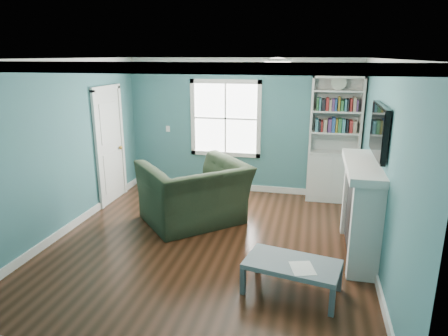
# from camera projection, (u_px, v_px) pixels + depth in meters

# --- Properties ---
(floor) EXTENTS (5.00, 5.00, 0.00)m
(floor) POSITION_uv_depth(u_px,v_px,m) (208.00, 244.00, 5.78)
(floor) COLOR black
(floor) RESTS_ON ground
(room_walls) EXTENTS (5.00, 5.00, 5.00)m
(room_walls) POSITION_uv_depth(u_px,v_px,m) (207.00, 137.00, 5.35)
(room_walls) COLOR #41737F
(room_walls) RESTS_ON ground
(trim) EXTENTS (4.50, 5.00, 2.60)m
(trim) POSITION_uv_depth(u_px,v_px,m) (207.00, 162.00, 5.45)
(trim) COLOR white
(trim) RESTS_ON ground
(window) EXTENTS (1.40, 0.06, 1.50)m
(window) POSITION_uv_depth(u_px,v_px,m) (225.00, 119.00, 7.78)
(window) COLOR white
(window) RESTS_ON room_walls
(bookshelf) EXTENTS (0.90, 0.35, 2.31)m
(bookshelf) POSITION_uv_depth(u_px,v_px,m) (333.00, 152.00, 7.31)
(bookshelf) COLOR silver
(bookshelf) RESTS_ON ground
(fireplace) EXTENTS (0.44, 1.58, 1.30)m
(fireplace) POSITION_uv_depth(u_px,v_px,m) (361.00, 210.00, 5.36)
(fireplace) COLOR black
(fireplace) RESTS_ON ground
(tv) EXTENTS (0.06, 1.10, 0.65)m
(tv) POSITION_uv_depth(u_px,v_px,m) (379.00, 131.00, 5.03)
(tv) COLOR black
(tv) RESTS_ON fireplace
(door) EXTENTS (0.12, 0.98, 2.17)m
(door) POSITION_uv_depth(u_px,v_px,m) (110.00, 144.00, 7.28)
(door) COLOR silver
(door) RESTS_ON ground
(ceiling_fixture) EXTENTS (0.38, 0.38, 0.15)m
(ceiling_fixture) POSITION_uv_depth(u_px,v_px,m) (277.00, 63.00, 4.99)
(ceiling_fixture) COLOR white
(ceiling_fixture) RESTS_ON room_walls
(light_switch) EXTENTS (0.08, 0.01, 0.12)m
(light_switch) POSITION_uv_depth(u_px,v_px,m) (168.00, 129.00, 8.11)
(light_switch) COLOR white
(light_switch) RESTS_ON room_walls
(recliner) EXTENTS (1.80, 1.77, 1.34)m
(recliner) POSITION_uv_depth(u_px,v_px,m) (194.00, 183.00, 6.39)
(recliner) COLOR black
(recliner) RESTS_ON ground
(coffee_table) EXTENTS (1.14, 0.77, 0.38)m
(coffee_table) POSITION_uv_depth(u_px,v_px,m) (292.00, 266.00, 4.53)
(coffee_table) COLOR #4B545A
(coffee_table) RESTS_ON ground
(paper_sheet) EXTENTS (0.32, 0.37, 0.00)m
(paper_sheet) POSITION_uv_depth(u_px,v_px,m) (302.00, 268.00, 4.39)
(paper_sheet) COLOR white
(paper_sheet) RESTS_ON coffee_table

